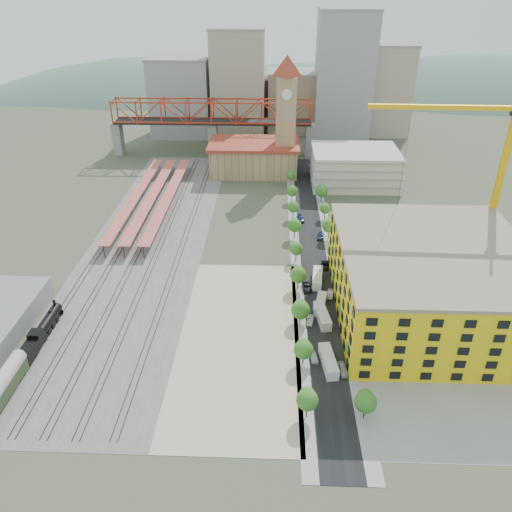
{
  "coord_description": "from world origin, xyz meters",
  "views": [
    {
      "loc": [
        3.26,
        -124.0,
        74.48
      ],
      "look_at": [
        -0.84,
        -9.88,
        10.0
      ],
      "focal_mm": 35.0,
      "sensor_mm": 36.0,
      "label": 1
    }
  ],
  "objects_px": {
    "site_trailer_d": "(317,278)",
    "car_0": "(314,357)",
    "locomotive": "(43,331)",
    "tower_crane": "(492,158)",
    "site_trailer_b": "(322,316)",
    "site_trailer_c": "(321,304)",
    "clock_tower": "(286,106)",
    "construction_building": "(430,282)",
    "coach": "(1,389)",
    "site_trailer_a": "(328,361)"
  },
  "relations": [
    {
      "from": "site_trailer_a",
      "to": "site_trailer_b",
      "type": "bearing_deg",
      "value": 82.71
    },
    {
      "from": "site_trailer_a",
      "to": "site_trailer_c",
      "type": "distance_m",
      "value": 21.98
    },
    {
      "from": "locomotive",
      "to": "tower_crane",
      "type": "height_order",
      "value": "tower_crane"
    },
    {
      "from": "car_0",
      "to": "site_trailer_b",
      "type": "bearing_deg",
      "value": 69.96
    },
    {
      "from": "tower_crane",
      "to": "car_0",
      "type": "distance_m",
      "value": 71.34
    },
    {
      "from": "clock_tower",
      "to": "coach",
      "type": "distance_m",
      "value": 147.15
    },
    {
      "from": "site_trailer_a",
      "to": "site_trailer_c",
      "type": "bearing_deg",
      "value": 82.71
    },
    {
      "from": "locomotive",
      "to": "coach",
      "type": "xyz_separation_m",
      "value": [
        0.0,
        -19.79,
        0.98
      ]
    },
    {
      "from": "site_trailer_b",
      "to": "car_0",
      "type": "bearing_deg",
      "value": -110.28
    },
    {
      "from": "car_0",
      "to": "coach",
      "type": "bearing_deg",
      "value": -175.51
    },
    {
      "from": "tower_crane",
      "to": "site_trailer_c",
      "type": "height_order",
      "value": "tower_crane"
    },
    {
      "from": "coach",
      "to": "site_trailer_c",
      "type": "height_order",
      "value": "coach"
    },
    {
      "from": "clock_tower",
      "to": "tower_crane",
      "type": "xyz_separation_m",
      "value": [
        52.35,
        -75.96,
        4.24
      ]
    },
    {
      "from": "site_trailer_a",
      "to": "site_trailer_c",
      "type": "relative_size",
      "value": 1.12
    },
    {
      "from": "car_0",
      "to": "site_trailer_d",
      "type": "bearing_deg",
      "value": 76.32
    },
    {
      "from": "site_trailer_b",
      "to": "coach",
      "type": "bearing_deg",
      "value": -164.99
    },
    {
      "from": "site_trailer_d",
      "to": "car_0",
      "type": "bearing_deg",
      "value": -89.46
    },
    {
      "from": "coach",
      "to": "site_trailer_a",
      "type": "bearing_deg",
      "value": 10.53
    },
    {
      "from": "coach",
      "to": "car_0",
      "type": "height_order",
      "value": "coach"
    },
    {
      "from": "site_trailer_b",
      "to": "site_trailer_c",
      "type": "distance_m",
      "value": 5.44
    },
    {
      "from": "coach",
      "to": "tower_crane",
      "type": "relative_size",
      "value": 0.33
    },
    {
      "from": "tower_crane",
      "to": "site_trailer_d",
      "type": "distance_m",
      "value": 55.47
    },
    {
      "from": "clock_tower",
      "to": "car_0",
      "type": "xyz_separation_m",
      "value": [
        5.0,
        -118.44,
        -28.04
      ]
    },
    {
      "from": "site_trailer_d",
      "to": "tower_crane",
      "type": "bearing_deg",
      "value": 19.2
    },
    {
      "from": "clock_tower",
      "to": "locomotive",
      "type": "xyz_separation_m",
      "value": [
        -58.0,
        -112.98,
        -26.71
      ]
    },
    {
      "from": "tower_crane",
      "to": "car_0",
      "type": "height_order",
      "value": "tower_crane"
    },
    {
      "from": "coach",
      "to": "site_trailer_d",
      "type": "distance_m",
      "value": 80.65
    },
    {
      "from": "site_trailer_a",
      "to": "site_trailer_d",
      "type": "xyz_separation_m",
      "value": [
        0.0,
        34.05,
        -0.0
      ]
    },
    {
      "from": "coach",
      "to": "site_trailer_d",
      "type": "relative_size",
      "value": 1.83
    },
    {
      "from": "coach",
      "to": "site_trailer_a",
      "type": "xyz_separation_m",
      "value": [
        66.0,
        12.27,
        -1.63
      ]
    },
    {
      "from": "tower_crane",
      "to": "site_trailer_d",
      "type": "height_order",
      "value": "tower_crane"
    },
    {
      "from": "clock_tower",
      "to": "locomotive",
      "type": "height_order",
      "value": "clock_tower"
    },
    {
      "from": "coach",
      "to": "site_trailer_b",
      "type": "height_order",
      "value": "coach"
    },
    {
      "from": "construction_building",
      "to": "site_trailer_c",
      "type": "xyz_separation_m",
      "value": [
        -26.0,
        1.47,
        -8.22
      ]
    },
    {
      "from": "site_trailer_b",
      "to": "car_0",
      "type": "relative_size",
      "value": 2.48
    },
    {
      "from": "locomotive",
      "to": "coach",
      "type": "height_order",
      "value": "coach"
    },
    {
      "from": "site_trailer_d",
      "to": "car_0",
      "type": "height_order",
      "value": "site_trailer_d"
    },
    {
      "from": "site_trailer_b",
      "to": "locomotive",
      "type": "bearing_deg",
      "value": 179.21
    },
    {
      "from": "coach",
      "to": "site_trailer_b",
      "type": "xyz_separation_m",
      "value": [
        66.0,
        28.8,
        -1.65
      ]
    },
    {
      "from": "tower_crane",
      "to": "site_trailer_a",
      "type": "bearing_deg",
      "value": -134.88
    },
    {
      "from": "locomotive",
      "to": "tower_crane",
      "type": "bearing_deg",
      "value": 18.54
    },
    {
      "from": "clock_tower",
      "to": "construction_building",
      "type": "xyz_separation_m",
      "value": [
        34.0,
        -99.99,
        -19.29
      ]
    },
    {
      "from": "clock_tower",
      "to": "tower_crane",
      "type": "height_order",
      "value": "tower_crane"
    },
    {
      "from": "clock_tower",
      "to": "site_trailer_d",
      "type": "relative_size",
      "value": 5.36
    },
    {
      "from": "locomotive",
      "to": "site_trailer_c",
      "type": "height_order",
      "value": "locomotive"
    },
    {
      "from": "site_trailer_a",
      "to": "site_trailer_c",
      "type": "xyz_separation_m",
      "value": [
        0.0,
        21.98,
        -0.15
      ]
    },
    {
      "from": "clock_tower",
      "to": "site_trailer_b",
      "type": "xyz_separation_m",
      "value": [
        8.0,
        -103.97,
        -27.38
      ]
    },
    {
      "from": "coach",
      "to": "tower_crane",
      "type": "xyz_separation_m",
      "value": [
        110.35,
        56.81,
        29.97
      ]
    },
    {
      "from": "coach",
      "to": "site_trailer_c",
      "type": "relative_size",
      "value": 2.05
    },
    {
      "from": "locomotive",
      "to": "site_trailer_b",
      "type": "xyz_separation_m",
      "value": [
        66.0,
        9.01,
        -0.67
      ]
    }
  ]
}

